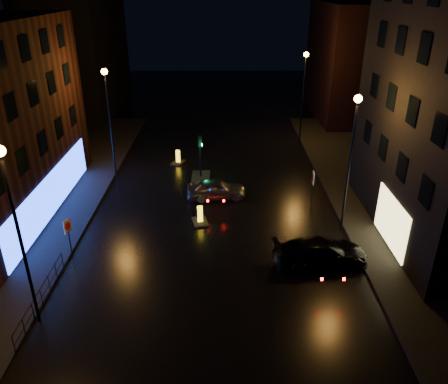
{
  "coord_description": "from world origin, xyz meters",
  "views": [
    {
      "loc": [
        0.47,
        -17.27,
        13.79
      ],
      "look_at": [
        0.57,
        5.57,
        2.8
      ],
      "focal_mm": 35.0,
      "sensor_mm": 36.0,
      "label": 1
    }
  ],
  "objects_px": {
    "bollard_near": "(200,219)",
    "road_sign_left": "(68,229)",
    "dark_sedan": "(321,253)",
    "road_sign_right": "(313,181)",
    "silver_hatchback": "(216,189)",
    "traffic_signal": "(201,172)",
    "bollard_far": "(178,160)"
  },
  "relations": [
    {
      "from": "dark_sedan",
      "to": "road_sign_left",
      "type": "distance_m",
      "value": 13.7
    },
    {
      "from": "dark_sedan",
      "to": "bollard_far",
      "type": "xyz_separation_m",
      "value": [
        -8.98,
        14.72,
        -0.49
      ]
    },
    {
      "from": "road_sign_right",
      "to": "traffic_signal",
      "type": "bearing_deg",
      "value": -28.89
    },
    {
      "from": "traffic_signal",
      "to": "road_sign_left",
      "type": "distance_m",
      "value": 12.8
    },
    {
      "from": "dark_sedan",
      "to": "road_sign_right",
      "type": "height_order",
      "value": "road_sign_right"
    },
    {
      "from": "silver_hatchback",
      "to": "bollard_near",
      "type": "bearing_deg",
      "value": 158.27
    },
    {
      "from": "dark_sedan",
      "to": "road_sign_right",
      "type": "xyz_separation_m",
      "value": [
        0.76,
        6.74,
        1.18
      ]
    },
    {
      "from": "bollard_far",
      "to": "road_sign_right",
      "type": "xyz_separation_m",
      "value": [
        9.74,
        -7.98,
        1.68
      ]
    },
    {
      "from": "silver_hatchback",
      "to": "dark_sedan",
      "type": "height_order",
      "value": "dark_sedan"
    },
    {
      "from": "road_sign_right",
      "to": "road_sign_left",
      "type": "bearing_deg",
      "value": 26.06
    },
    {
      "from": "bollard_near",
      "to": "road_sign_left",
      "type": "relative_size",
      "value": 0.65
    },
    {
      "from": "bollard_near",
      "to": "road_sign_right",
      "type": "relative_size",
      "value": 0.59
    },
    {
      "from": "silver_hatchback",
      "to": "bollard_far",
      "type": "relative_size",
      "value": 2.68
    },
    {
      "from": "bollard_near",
      "to": "road_sign_left",
      "type": "xyz_separation_m",
      "value": [
        -6.96,
        -3.74,
        1.48
      ]
    },
    {
      "from": "traffic_signal",
      "to": "road_sign_left",
      "type": "xyz_separation_m",
      "value": [
        -6.7,
        -10.84,
        1.24
      ]
    },
    {
      "from": "road_sign_left",
      "to": "road_sign_right",
      "type": "bearing_deg",
      "value": 42.01
    },
    {
      "from": "silver_hatchback",
      "to": "traffic_signal",
      "type": "bearing_deg",
      "value": 13.09
    },
    {
      "from": "dark_sedan",
      "to": "bollard_near",
      "type": "relative_size",
      "value": 3.39
    },
    {
      "from": "bollard_far",
      "to": "dark_sedan",
      "type": "bearing_deg",
      "value": -38.33
    },
    {
      "from": "bollard_far",
      "to": "traffic_signal",
      "type": "bearing_deg",
      "value": -35.96
    },
    {
      "from": "dark_sedan",
      "to": "silver_hatchback",
      "type": "bearing_deg",
      "value": 27.35
    },
    {
      "from": "road_sign_left",
      "to": "road_sign_right",
      "type": "distance_m",
      "value": 15.56
    },
    {
      "from": "bollard_near",
      "to": "road_sign_left",
      "type": "height_order",
      "value": "road_sign_left"
    },
    {
      "from": "bollard_far",
      "to": "road_sign_left",
      "type": "xyz_separation_m",
      "value": [
        -4.66,
        -13.89,
        1.49
      ]
    },
    {
      "from": "road_sign_left",
      "to": "silver_hatchback",
      "type": "bearing_deg",
      "value": 62.28
    },
    {
      "from": "silver_hatchback",
      "to": "dark_sedan",
      "type": "xyz_separation_m",
      "value": [
        5.69,
        -8.14,
        0.04
      ]
    },
    {
      "from": "silver_hatchback",
      "to": "bollard_near",
      "type": "xyz_separation_m",
      "value": [
        -0.98,
        -3.57,
        -0.45
      ]
    },
    {
      "from": "silver_hatchback",
      "to": "road_sign_right",
      "type": "distance_m",
      "value": 6.71
    },
    {
      "from": "road_sign_left",
      "to": "traffic_signal",
      "type": "bearing_deg",
      "value": 77.96
    },
    {
      "from": "bollard_near",
      "to": "bollard_far",
      "type": "height_order",
      "value": "bollard_near"
    },
    {
      "from": "bollard_near",
      "to": "road_sign_left",
      "type": "bearing_deg",
      "value": -165.6
    },
    {
      "from": "traffic_signal",
      "to": "road_sign_left",
      "type": "relative_size",
      "value": 1.49
    }
  ]
}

